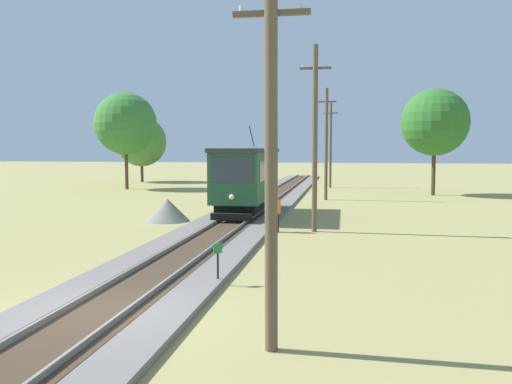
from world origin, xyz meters
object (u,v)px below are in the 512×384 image
object	(u,v)px
utility_pole_far	(331,144)
trackside_signal_marker	(218,262)
gravel_pile	(168,210)
tree_left_near	(126,124)
utility_pole_foreground	(271,159)
utility_pole_near_tram	(315,138)
utility_pole_mid	(326,143)
tree_right_near	(435,122)
tree_left_far	(141,142)
red_tram	(247,177)
track_worker	(277,211)

from	to	relation	value
utility_pole_far	trackside_signal_marker	distance (m)	37.79
gravel_pile	tree_left_near	distance (m)	23.84
utility_pole_foreground	utility_pole_near_tram	distance (m)	14.42
utility_pole_mid	tree_right_near	bearing A→B (deg)	32.52
utility_pole_far	trackside_signal_marker	size ratio (longest dim) A/B	6.95
tree_left_far	red_tram	bearing A→B (deg)	-58.18
utility_pole_near_tram	track_worker	bearing A→B (deg)	-170.12
track_worker	tree_left_far	size ratio (longest dim) A/B	0.24
utility_pole_mid	gravel_pile	distance (m)	15.53
red_tram	tree_right_near	world-z (taller)	tree_right_near
gravel_pile	tree_left_far	world-z (taller)	tree_left_far
utility_pole_near_tram	tree_left_near	distance (m)	29.59
utility_pole_mid	trackside_signal_marker	distance (m)	25.47
utility_pole_near_tram	utility_pole_far	distance (m)	27.73
utility_pole_mid	trackside_signal_marker	bearing A→B (deg)	-94.83
trackside_signal_marker	track_worker	bearing A→B (deg)	87.33
gravel_pile	utility_pole_foreground	bearing A→B (deg)	-65.05
utility_pole_foreground	utility_pole_far	bearing A→B (deg)	90.00
tree_left_near	tree_left_far	distance (m)	10.77
utility_pole_mid	tree_left_near	xyz separation A→B (m)	(-18.83, 7.46, 1.92)
utility_pole_near_tram	track_worker	xyz separation A→B (m)	(-1.68, -0.29, -3.31)
utility_pole_foreground	tree_left_far	distance (m)	52.11
utility_pole_foreground	tree_left_far	xyz separation A→B (m)	(-21.43, 47.49, 0.95)
trackside_signal_marker	red_tram	bearing A→B (deg)	97.40
tree_left_far	tree_left_near	bearing A→B (deg)	-75.88
gravel_pile	track_worker	xyz separation A→B (m)	(6.12, -2.64, 0.39)
red_tram	gravel_pile	xyz separation A→B (m)	(-3.73, -2.75, -1.60)
utility_pole_mid	trackside_signal_marker	world-z (taller)	utility_pole_mid
utility_pole_mid	gravel_pile	world-z (taller)	utility_pole_mid
utility_pole_far	tree_left_near	xyz separation A→B (m)	(-18.83, -4.98, 1.92)
utility_pole_far	tree_left_far	bearing A→B (deg)	165.97
tree_left_near	utility_pole_far	bearing A→B (deg)	14.81
tree_right_near	tree_left_far	bearing A→B (deg)	157.56
gravel_pile	tree_left_far	distance (m)	33.86
trackside_signal_marker	tree_left_far	bearing A→B (deg)	114.22
utility_pole_near_tram	tree_right_near	bearing A→B (deg)	67.66
utility_pole_mid	track_worker	size ratio (longest dim) A/B	4.60
utility_pole_near_tram	trackside_signal_marker	world-z (taller)	utility_pole_near_tram
tree_left_near	utility_pole_near_tram	bearing A→B (deg)	-50.38
red_tram	trackside_signal_marker	size ratio (longest dim) A/B	7.24
tree_left_far	utility_pole_near_tram	bearing A→B (deg)	-57.06
utility_pole_mid	tree_left_far	bearing A→B (deg)	140.30
track_worker	tree_right_near	distance (m)	23.87
red_tram	track_worker	bearing A→B (deg)	-66.11
red_tram	tree_right_near	size ratio (longest dim) A/B	0.99
gravel_pile	tree_left_far	size ratio (longest dim) A/B	0.32
utility_pole_mid	track_worker	xyz separation A→B (m)	(-1.68, -15.58, -3.22)
utility_pole_foreground	utility_pole_far	xyz separation A→B (m)	(-0.00, 42.13, 0.57)
red_tram	trackside_signal_marker	distance (m)	15.14
red_tram	utility_pole_mid	world-z (taller)	utility_pole_mid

